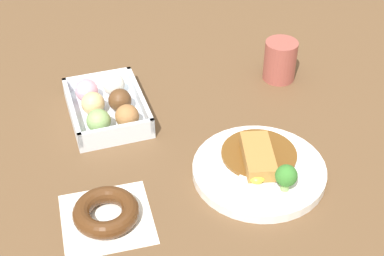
# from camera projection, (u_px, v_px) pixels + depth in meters

# --- Properties ---
(ground_plane) EXTENTS (1.60, 1.60, 0.00)m
(ground_plane) POSITION_uv_depth(u_px,v_px,m) (198.00, 160.00, 1.03)
(ground_plane) COLOR brown
(curry_plate) EXTENTS (0.23, 0.23, 0.07)m
(curry_plate) POSITION_uv_depth(u_px,v_px,m) (260.00, 168.00, 0.99)
(curry_plate) COLOR white
(curry_plate) RESTS_ON ground_plane
(donut_box) EXTENTS (0.19, 0.14, 0.06)m
(donut_box) POSITION_uv_depth(u_px,v_px,m) (107.00, 106.00, 1.12)
(donut_box) COLOR silver
(donut_box) RESTS_ON ground_plane
(chocolate_ring_donut) EXTENTS (0.15, 0.15, 0.03)m
(chocolate_ring_donut) POSITION_uv_depth(u_px,v_px,m) (106.00, 213.00, 0.91)
(chocolate_ring_donut) COLOR white
(chocolate_ring_donut) RESTS_ON ground_plane
(coffee_mug) EXTENTS (0.07, 0.07, 0.09)m
(coffee_mug) POSITION_uv_depth(u_px,v_px,m) (280.00, 60.00, 1.22)
(coffee_mug) COLOR #9E4C42
(coffee_mug) RESTS_ON ground_plane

